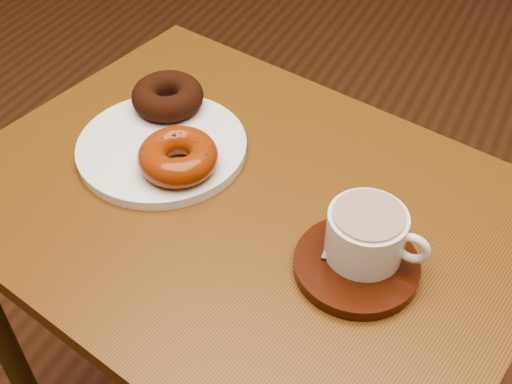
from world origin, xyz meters
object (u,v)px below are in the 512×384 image
at_px(donut_plate, 162,147).
at_px(saucer, 356,265).
at_px(cafe_table, 244,253).
at_px(coffee_cup, 367,234).

bearing_deg(donut_plate, saucer, -14.30).
bearing_deg(cafe_table, donut_plate, 177.40).
bearing_deg(donut_plate, coffee_cup, -11.46).
relative_size(saucer, coffee_cup, 1.21).
bearing_deg(coffee_cup, cafe_table, 169.53).
distance_m(cafe_table, coffee_cup, 0.24).
height_order(donut_plate, coffee_cup, coffee_cup).
relative_size(cafe_table, saucer, 5.69).
bearing_deg(coffee_cup, saucer, -100.63).
xyz_separation_m(cafe_table, coffee_cup, (0.18, -0.03, 0.16)).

